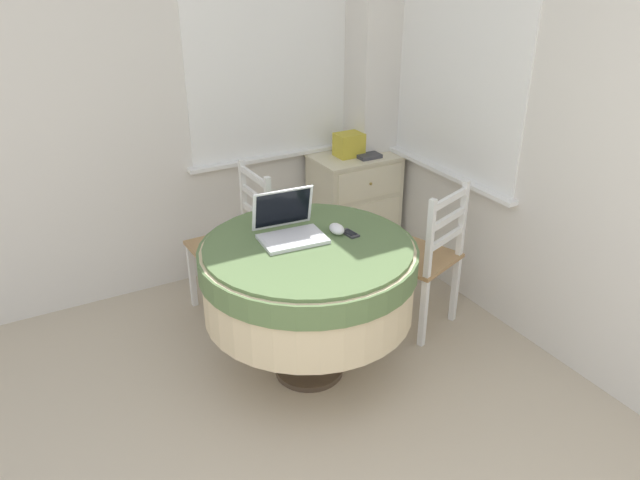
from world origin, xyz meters
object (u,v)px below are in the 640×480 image
book_on_cabinet (363,153)px  dining_chair_near_back_window (236,245)px  laptop (289,228)px  dining_chair_near_right_window (422,258)px  round_dining_table (308,275)px  corner_cabinet (354,206)px  computer_mouse (337,229)px  cell_phone (350,233)px  storage_box (349,145)px

book_on_cabinet → dining_chair_near_back_window: bearing=-166.5°
dining_chair_near_back_window → book_on_cabinet: (1.05, 0.25, 0.33)m
laptop → dining_chair_near_right_window: (0.82, -0.02, -0.37)m
book_on_cabinet → laptop: bearing=-138.3°
round_dining_table → corner_cabinet: round_dining_table is taller
round_dining_table → dining_chair_near_back_window: dining_chair_near_back_window is taller
corner_cabinet → dining_chair_near_right_window: bearing=-98.4°
laptop → round_dining_table: bearing=-70.2°
round_dining_table → dining_chair_near_back_window: bearing=95.8°
dining_chair_near_back_window → round_dining_table: bearing=-84.2°
computer_mouse → cell_phone: bearing=-36.2°
computer_mouse → dining_chair_near_right_window: (0.60, 0.06, -0.35)m
computer_mouse → cell_phone: size_ratio=0.91×
storage_box → book_on_cabinet: size_ratio=0.74×
laptop → computer_mouse: 0.24m
round_dining_table → corner_cabinet: (0.92, 1.04, -0.21)m
dining_chair_near_right_window → book_on_cabinet: size_ratio=3.69×
computer_mouse → laptop: bearing=159.9°
round_dining_table → laptop: size_ratio=3.22×
cell_phone → dining_chair_near_right_window: dining_chair_near_right_window is taller
storage_box → book_on_cabinet: 0.12m
computer_mouse → cell_phone: (0.05, -0.04, -0.02)m
laptop → cell_phone: (0.28, -0.12, -0.04)m
dining_chair_near_right_window → book_on_cabinet: dining_chair_near_right_window is taller
corner_cabinet → storage_box: bearing=170.1°
laptop → cell_phone: 0.30m
storage_box → book_on_cabinet: storage_box is taller
cell_phone → book_on_cabinet: (0.74, 1.02, 0.00)m
round_dining_table → cell_phone: (0.23, -0.00, 0.17)m
corner_cabinet → storage_box: size_ratio=4.19×
corner_cabinet → book_on_cabinet: bearing=-25.6°
round_dining_table → storage_box: (0.88, 1.05, 0.24)m
round_dining_table → storage_box: 1.39m
computer_mouse → corner_cabinet: computer_mouse is taller
round_dining_table → dining_chair_near_right_window: bearing=6.7°
round_dining_table → laptop: bearing=109.8°
dining_chair_near_right_window → book_on_cabinet: bearing=78.5°
cell_phone → storage_box: 1.24m
laptop → book_on_cabinet: size_ratio=1.37×
dining_chair_near_right_window → corner_cabinet: (0.14, 0.95, -0.06)m
round_dining_table → dining_chair_near_right_window: 0.80m
dining_chair_near_back_window → corner_cabinet: dining_chair_near_back_window is taller
computer_mouse → dining_chair_near_back_window: dining_chair_near_back_window is taller
round_dining_table → cell_phone: 0.29m
dining_chair_near_back_window → storage_box: storage_box is taller
computer_mouse → dining_chair_near_right_window: bearing=5.4°
laptop → computer_mouse: size_ratio=3.32×
storage_box → dining_chair_near_back_window: bearing=-163.5°
dining_chair_near_right_window → storage_box: storage_box is taller
cell_phone → storage_box: size_ratio=0.61×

